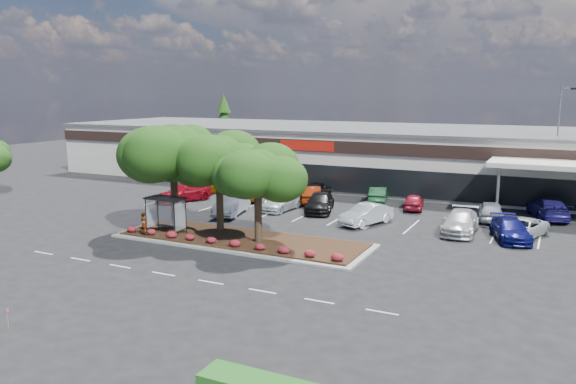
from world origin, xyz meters
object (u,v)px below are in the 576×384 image
at_px(light_pole, 557,153).
at_px(survey_stake, 8,316).
at_px(car_0, 184,193).
at_px(car_1, 231,205).

height_order(light_pole, survey_stake, light_pole).
bearing_deg(light_pole, car_0, -156.25).
height_order(survey_stake, car_1, car_1).
height_order(light_pole, car_0, light_pole).
relative_size(survey_stake, car_0, 0.17).
xyz_separation_m(light_pole, survey_stake, (-20.77, -41.03, -4.15)).
relative_size(light_pole, survey_stake, 11.20).
height_order(survey_stake, car_0, car_0).
xyz_separation_m(survey_stake, car_1, (-3.55, 24.12, 0.24)).
bearing_deg(car_1, survey_stake, -94.24).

